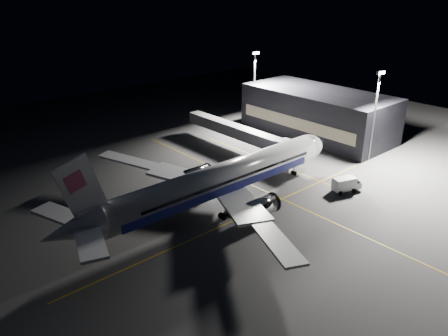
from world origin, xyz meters
TOP-DOWN VIEW (x-y plane):
  - ground at (0.00, 0.00)m, footprint 200.00×200.00m
  - guide_line_main at (10.00, 0.00)m, footprint 0.25×80.00m
  - guide_line_cross at (0.00, -6.00)m, footprint 70.00×0.25m
  - guide_line_side at (22.00, 10.00)m, footprint 0.25×40.00m
  - airliner at (-1.08, 0.00)m, footprint 61.48×54.22m
  - terminal at (45.98, 14.00)m, footprint 18.12×40.00m
  - jet_bridge at (22.00, 18.06)m, footprint 3.60×34.40m
  - floodlight_mast_north at (40.00, 31.99)m, footprint 2.40×0.68m
  - floodlight_mast_south at (40.00, -6.01)m, footprint 2.40×0.67m
  - service_truck at (22.02, -12.05)m, footprint 6.22×4.06m
  - baggage_tug at (0.14, 7.99)m, footprint 2.82×2.36m
  - safety_cone_a at (1.23, 4.00)m, footprint 0.36×0.36m
  - safety_cone_b at (6.00, 6.93)m, footprint 0.40×0.40m
  - safety_cone_c at (-7.73, 7.38)m, footprint 0.39×0.39m

SIDE VIEW (x-z plane):
  - ground at x=0.00m, z-range 0.00..0.00m
  - guide_line_main at x=10.00m, z-range 0.00..0.01m
  - guide_line_cross at x=0.00m, z-range 0.00..0.01m
  - guide_line_side at x=22.00m, z-range 0.00..0.01m
  - safety_cone_a at x=1.23m, z-range 0.00..0.54m
  - safety_cone_c at x=-7.73m, z-range 0.00..0.58m
  - safety_cone_b at x=6.00m, z-range 0.00..0.60m
  - baggage_tug at x=0.14m, z-range -0.07..1.83m
  - service_truck at x=22.02m, z-range 0.10..3.07m
  - jet_bridge at x=22.00m, z-range 1.43..7.73m
  - airliner at x=-1.08m, z-range -3.16..13.48m
  - terminal at x=45.98m, z-range 0.00..12.00m
  - floodlight_mast_north at x=40.00m, z-range 2.02..22.72m
  - floodlight_mast_south at x=40.00m, z-range 2.02..22.72m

